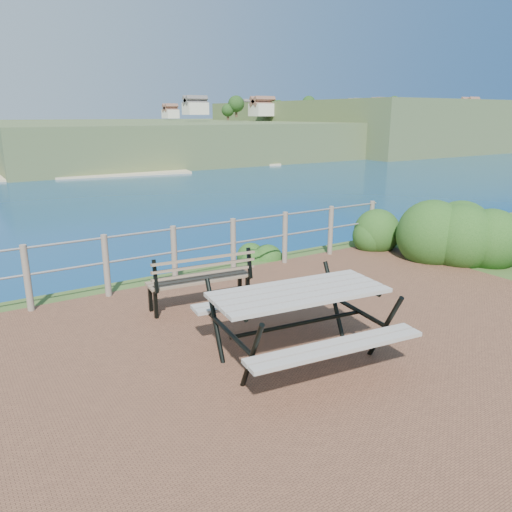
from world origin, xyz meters
The scene contains 8 objects.
ground centered at (0.00, 0.00, 0.00)m, with size 10.00×7.00×0.12m, color brown.
safety_railing centered at (0.00, 3.35, 0.57)m, with size 9.40×0.10×1.00m.
distant_bay centered at (173.07, 202.61, -1.52)m, with size 290.00×232.36×24.00m.
picnic_table centered at (0.11, 0.04, 0.54)m, with size 2.10×1.74×0.85m.
park_bench centered at (-0.12, 2.15, 0.58)m, with size 1.59×0.55×0.88m.
shrub_right_front centered at (5.31, 1.61, 0.00)m, with size 1.48×1.48×2.10m, color #174214.
shrub_right_edge centered at (4.78, 3.30, 0.00)m, with size 1.03×1.03×1.47m, color #174214.
shrub_lip_east centered at (2.15, 4.10, 0.00)m, with size 0.70×0.70×0.41m, color #174214.
Camera 1 is at (-3.19, -4.22, 2.81)m, focal length 35.00 mm.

